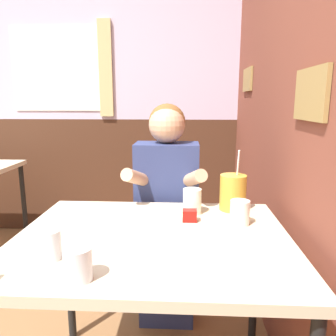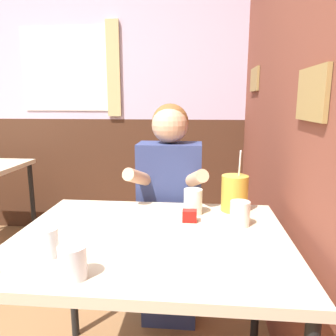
{
  "view_description": "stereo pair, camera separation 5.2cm",
  "coord_description": "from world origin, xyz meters",
  "views": [
    {
      "loc": [
        1.02,
        -0.81,
        1.27
      ],
      "look_at": [
        0.95,
        0.52,
        1.0
      ],
      "focal_mm": 35.0,
      "sensor_mm": 36.0,
      "label": 1
    },
    {
      "loc": [
        1.08,
        -0.8,
        1.27
      ],
      "look_at": [
        0.95,
        0.52,
        1.0
      ],
      "focal_mm": 35.0,
      "sensor_mm": 36.0,
      "label": 2
    }
  ],
  "objects": [
    {
      "name": "person_seated",
      "position": [
        0.92,
        0.92,
        0.65
      ],
      "size": [
        0.42,
        0.4,
        1.26
      ],
      "color": "navy",
      "rests_on": "ground_plane"
    },
    {
      "name": "brick_wall_right",
      "position": [
        1.52,
        1.11,
        1.35
      ],
      "size": [
        0.08,
        4.22,
        2.7
      ],
      "color": "brown",
      "rests_on": "ground_plane"
    },
    {
      "name": "glass_far_side",
      "position": [
        1.25,
        0.49,
        0.82
      ],
      "size": [
        0.08,
        0.08,
        0.1
      ],
      "color": "silver",
      "rests_on": "main_table"
    },
    {
      "name": "condiment_ketchup",
      "position": [
        1.04,
        0.52,
        0.79
      ],
      "size": [
        0.06,
        0.04,
        0.05
      ],
      "color": "#B7140F",
      "rests_on": "main_table"
    },
    {
      "name": "main_table",
      "position": [
        0.9,
        0.36,
        0.7
      ],
      "size": [
        1.04,
        0.83,
        0.77
      ],
      "color": "beige",
      "rests_on": "ground_plane"
    },
    {
      "name": "cocktail_pitcher",
      "position": [
        1.25,
        0.68,
        0.85
      ],
      "size": [
        0.12,
        0.12,
        0.29
      ],
      "color": "gold",
      "rests_on": "main_table"
    },
    {
      "name": "glass_center",
      "position": [
        1.06,
        0.62,
        0.82
      ],
      "size": [
        0.08,
        0.08,
        0.11
      ],
      "color": "silver",
      "rests_on": "main_table"
    },
    {
      "name": "back_wall",
      "position": [
        -0.01,
        2.25,
        1.36
      ],
      "size": [
        5.98,
        0.09,
        2.7
      ],
      "color": "silver",
      "rests_on": "ground_plane"
    },
    {
      "name": "glass_by_brick",
      "position": [
        0.59,
        0.15,
        0.81
      ],
      "size": [
        0.07,
        0.07,
        0.1
      ],
      "color": "silver",
      "rests_on": "main_table"
    },
    {
      "name": "glass_near_pitcher",
      "position": [
        0.72,
        0.03,
        0.81
      ],
      "size": [
        0.08,
        0.08,
        0.1
      ],
      "color": "silver",
      "rests_on": "main_table"
    }
  ]
}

